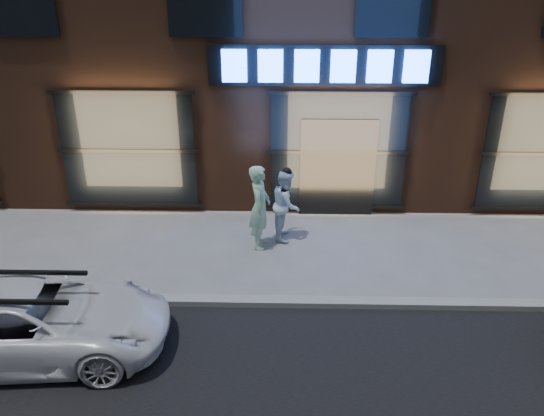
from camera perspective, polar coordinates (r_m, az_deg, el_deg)
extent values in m
plane|color=slate|center=(9.88, 8.72, -10.34)|extent=(90.00, 90.00, 0.00)
cube|color=gray|center=(9.85, 8.74, -10.05)|extent=(60.00, 0.25, 0.12)
cube|color=black|center=(12.18, 5.70, 15.00)|extent=(5.20, 0.06, 0.90)
cube|color=black|center=(12.80, 7.05, 4.27)|extent=(1.80, 0.10, 2.40)
cube|color=#FFBF72|center=(13.20, -15.15, 6.06)|extent=(3.00, 0.04, 2.60)
cube|color=black|center=(13.16, -15.20, 6.00)|extent=(3.20, 0.06, 2.80)
cube|color=#FFBF72|center=(12.73, 7.12, 6.05)|extent=(3.00, 0.04, 2.60)
cube|color=black|center=(12.69, 7.14, 6.00)|extent=(3.20, 0.06, 2.80)
cube|color=#2659FF|center=(12.13, -4.08, 15.01)|extent=(0.55, 0.12, 0.70)
cube|color=#2659FF|center=(12.08, -0.16, 15.03)|extent=(0.55, 0.12, 0.70)
cube|color=#2659FF|center=(12.09, 3.77, 14.99)|extent=(0.55, 0.12, 0.70)
cube|color=#2659FF|center=(12.14, 7.67, 14.88)|extent=(0.55, 0.12, 0.70)
cube|color=#2659FF|center=(12.25, 11.52, 14.70)|extent=(0.55, 0.12, 0.70)
cube|color=#2659FF|center=(12.42, 15.27, 14.47)|extent=(0.55, 0.12, 0.70)
imported|color=#A1D3B3|center=(11.29, -1.32, 0.11)|extent=(0.51, 0.72, 1.87)
imported|color=white|center=(11.72, 1.54, 0.38)|extent=(0.66, 0.82, 1.60)
imported|color=white|center=(9.22, -24.28, -11.00)|extent=(4.35, 2.31, 1.17)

